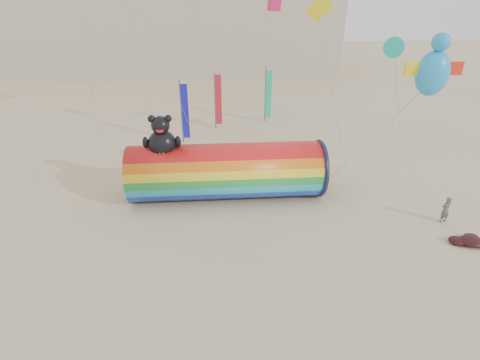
{
  "coord_description": "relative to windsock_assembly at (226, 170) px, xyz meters",
  "views": [
    {
      "loc": [
        -0.87,
        -16.37,
        11.56
      ],
      "look_at": [
        0.5,
        1.5,
        2.4
      ],
      "focal_mm": 28.0,
      "sensor_mm": 36.0,
      "label": 1
    }
  ],
  "objects": [
    {
      "name": "ground",
      "position": [
        0.14,
        -4.11,
        -1.79
      ],
      "size": [
        160.0,
        160.0,
        0.0
      ],
      "primitive_type": "plane",
      "color": "#CCB58C",
      "rests_on": "ground"
    },
    {
      "name": "windsock_assembly",
      "position": [
        0.0,
        0.0,
        0.0
      ],
      "size": [
        11.69,
        3.56,
        5.39
      ],
      "color": "red",
      "rests_on": "ground"
    },
    {
      "name": "kite_handler",
      "position": [
        11.86,
        -3.87,
        -1.01
      ],
      "size": [
        0.64,
        0.51,
        1.55
      ],
      "primitive_type": "imported",
      "rotation": [
        0.0,
        0.0,
        3.4
      ],
      "color": "#4C4F52",
      "rests_on": "ground"
    },
    {
      "name": "festival_banners",
      "position": [
        0.46,
        12.3,
        0.85
      ],
      "size": [
        8.24,
        5.15,
        5.2
      ],
      "color": "#59595E",
      "rests_on": "ground"
    },
    {
      "name": "fabric_bundle",
      "position": [
        12.3,
        -5.96,
        -1.62
      ],
      "size": [
        2.62,
        1.35,
        0.41
      ],
      "color": "#3E0B0F",
      "rests_on": "ground"
    }
  ]
}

